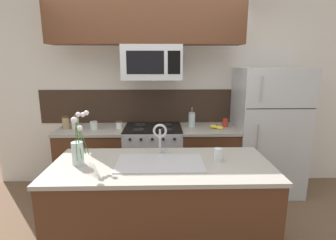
% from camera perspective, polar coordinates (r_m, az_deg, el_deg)
% --- Properties ---
extents(ground_plane, '(10.00, 10.00, 0.00)m').
position_cam_1_polar(ground_plane, '(3.08, -3.63, -22.78)').
color(ground_plane, brown).
extents(rear_partition, '(5.20, 0.10, 2.60)m').
position_cam_1_polar(rear_partition, '(3.82, 1.33, 5.38)').
color(rear_partition, silver).
rests_on(rear_partition, ground).
extents(splash_band, '(3.24, 0.01, 0.48)m').
position_cam_1_polar(splash_band, '(3.79, -3.18, 3.00)').
color(splash_band, '#332319').
rests_on(splash_band, rear_partition).
extents(back_counter_left, '(0.90, 0.65, 0.91)m').
position_cam_1_polar(back_counter_left, '(3.77, -15.80, -8.44)').
color(back_counter_left, '#4C2B19').
rests_on(back_counter_left, ground).
extents(back_counter_right, '(0.77, 0.65, 0.91)m').
position_cam_1_polar(back_counter_right, '(3.71, 8.58, -8.45)').
color(back_counter_right, '#4C2B19').
rests_on(back_counter_right, ground).
extents(stove_range, '(0.76, 0.64, 0.93)m').
position_cam_1_polar(stove_range, '(3.66, -3.20, -8.56)').
color(stove_range, '#B7BABF').
rests_on(stove_range, ground).
extents(microwave, '(0.74, 0.40, 0.43)m').
position_cam_1_polar(microwave, '(3.39, -3.49, 12.40)').
color(microwave, '#B7BABF').
extents(upper_cabinet_band, '(2.37, 0.34, 0.60)m').
position_cam_1_polar(upper_cabinet_band, '(3.40, -4.81, 21.06)').
color(upper_cabinet_band, '#4C2B19').
extents(refrigerator, '(0.88, 0.74, 1.70)m').
position_cam_1_polar(refrigerator, '(3.83, 20.75, -2.25)').
color(refrigerator, '#B7BABF').
rests_on(refrigerator, ground).
extents(storage_jar_tall, '(0.09, 0.09, 0.17)m').
position_cam_1_polar(storage_jar_tall, '(3.71, -21.33, -0.52)').
color(storage_jar_tall, '#997F5B').
rests_on(storage_jar_tall, back_counter_left).
extents(storage_jar_medium, '(0.10, 0.10, 0.15)m').
position_cam_1_polar(storage_jar_medium, '(3.68, -19.54, -0.67)').
color(storage_jar_medium, silver).
rests_on(storage_jar_medium, back_counter_left).
extents(storage_jar_short, '(0.10, 0.10, 0.10)m').
position_cam_1_polar(storage_jar_short, '(3.58, -15.85, -1.10)').
color(storage_jar_short, silver).
rests_on(storage_jar_short, back_counter_left).
extents(storage_jar_squat, '(0.09, 0.09, 0.09)m').
position_cam_1_polar(storage_jar_squat, '(3.55, -10.56, -1.03)').
color(storage_jar_squat, silver).
rests_on(storage_jar_squat, back_counter_left).
extents(banana_bunch, '(0.19, 0.15, 0.08)m').
position_cam_1_polar(banana_bunch, '(3.53, 10.64, -1.52)').
color(banana_bunch, yellow).
rests_on(banana_bunch, back_counter_right).
extents(french_press, '(0.09, 0.09, 0.27)m').
position_cam_1_polar(french_press, '(3.58, 5.20, 0.10)').
color(french_press, silver).
rests_on(french_press, back_counter_right).
extents(coffee_tin, '(0.08, 0.08, 0.11)m').
position_cam_1_polar(coffee_tin, '(3.66, 12.36, -0.58)').
color(coffee_tin, '#B22D23').
rests_on(coffee_tin, back_counter_right).
extents(island_counter, '(1.92, 0.84, 0.91)m').
position_cam_1_polar(island_counter, '(2.53, -1.36, -18.97)').
color(island_counter, '#4C2B19').
rests_on(island_counter, ground).
extents(kitchen_sink, '(0.76, 0.44, 0.16)m').
position_cam_1_polar(kitchen_sink, '(2.35, -1.75, -10.96)').
color(kitchen_sink, '#ADAFB5').
rests_on(kitchen_sink, island_counter).
extents(sink_faucet, '(0.14, 0.14, 0.31)m').
position_cam_1_polar(sink_faucet, '(2.47, -1.75, -3.24)').
color(sink_faucet, '#B7BABF').
rests_on(sink_faucet, island_counter).
extents(drinking_glass, '(0.07, 0.07, 0.12)m').
position_cam_1_polar(drinking_glass, '(2.40, 10.79, -7.43)').
color(drinking_glass, silver).
rests_on(drinking_glass, island_counter).
extents(flower_vase, '(0.15, 0.22, 0.46)m').
position_cam_1_polar(flower_vase, '(2.39, -18.99, -6.03)').
color(flower_vase, silver).
rests_on(flower_vase, island_counter).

